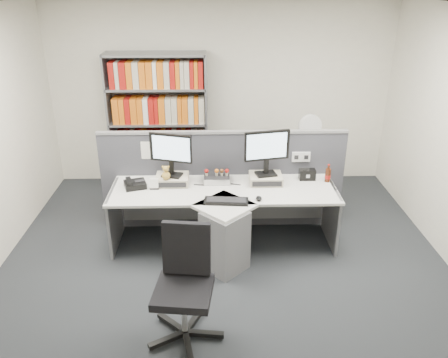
{
  "coord_description": "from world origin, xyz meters",
  "views": [
    {
      "loc": [
        -0.11,
        -3.87,
        2.97
      ],
      "look_at": [
        0.0,
        0.65,
        0.92
      ],
      "focal_mm": 36.31,
      "sensor_mm": 36.0,
      "label": 1
    }
  ],
  "objects_px": {
    "mouse": "(259,198)",
    "monitor_right": "(267,149)",
    "monitor_left": "(171,151)",
    "cola_bottle": "(328,175)",
    "desk_phone": "(135,184)",
    "filing_cabinet": "(306,176)",
    "desktop_pc": "(217,178)",
    "shelving_unit": "(159,125)",
    "desk_fan": "(310,129)",
    "office_chair": "(185,281)",
    "desk": "(224,218)",
    "desk_calendar": "(154,184)",
    "speaker": "(307,174)",
    "keyboard": "(226,201)"
  },
  "relations": [
    {
      "from": "desk",
      "to": "office_chair",
      "type": "xyz_separation_m",
      "value": [
        -0.37,
        -1.26,
        0.09
      ]
    },
    {
      "from": "desk_phone",
      "to": "speaker",
      "type": "xyz_separation_m",
      "value": [
        2.03,
        0.17,
        0.03
      ]
    },
    {
      "from": "speaker",
      "to": "office_chair",
      "type": "xyz_separation_m",
      "value": [
        -1.38,
        -1.72,
        -0.24
      ]
    },
    {
      "from": "filing_cabinet",
      "to": "shelving_unit",
      "type": "bearing_deg",
      "value": 167.93
    },
    {
      "from": "desktop_pc",
      "to": "desk_fan",
      "type": "xyz_separation_m",
      "value": [
        1.28,
        0.96,
        0.29
      ]
    },
    {
      "from": "monitor_left",
      "to": "filing_cabinet",
      "type": "relative_size",
      "value": 0.73
    },
    {
      "from": "desk_calendar",
      "to": "shelving_unit",
      "type": "height_order",
      "value": "shelving_unit"
    },
    {
      "from": "mouse",
      "to": "office_chair",
      "type": "bearing_deg",
      "value": -122.25
    },
    {
      "from": "monitor_left",
      "to": "filing_cabinet",
      "type": "xyz_separation_m",
      "value": [
        1.8,
        1.02,
        -0.77
      ]
    },
    {
      "from": "mouse",
      "to": "office_chair",
      "type": "relative_size",
      "value": 0.1
    },
    {
      "from": "desktop_pc",
      "to": "desk_calendar",
      "type": "height_order",
      "value": "desk_calendar"
    },
    {
      "from": "keyboard",
      "to": "mouse",
      "type": "xyz_separation_m",
      "value": [
        0.36,
        0.04,
        0.0
      ]
    },
    {
      "from": "desk_phone",
      "to": "mouse",
      "type": "bearing_deg",
      "value": -14.42
    },
    {
      "from": "speaker",
      "to": "desktop_pc",
      "type": "bearing_deg",
      "value": -178.61
    },
    {
      "from": "monitor_right",
      "to": "keyboard",
      "type": "height_order",
      "value": "monitor_right"
    },
    {
      "from": "desktop_pc",
      "to": "speaker",
      "type": "xyz_separation_m",
      "value": [
        1.08,
        0.03,
        0.02
      ]
    },
    {
      "from": "mouse",
      "to": "monitor_right",
      "type": "bearing_deg",
      "value": 74.93
    },
    {
      "from": "desk_phone",
      "to": "filing_cabinet",
      "type": "distance_m",
      "value": 2.52
    },
    {
      "from": "desk",
      "to": "shelving_unit",
      "type": "bearing_deg",
      "value": 115.96
    },
    {
      "from": "desk",
      "to": "office_chair",
      "type": "height_order",
      "value": "office_chair"
    },
    {
      "from": "desk_calendar",
      "to": "shelving_unit",
      "type": "distance_m",
      "value": 1.62
    },
    {
      "from": "shelving_unit",
      "to": "mouse",
      "type": "bearing_deg",
      "value": -56.32
    },
    {
      "from": "monitor_right",
      "to": "mouse",
      "type": "xyz_separation_m",
      "value": [
        -0.12,
        -0.45,
        -0.4
      ]
    },
    {
      "from": "desk",
      "to": "speaker",
      "type": "relative_size",
      "value": 13.55
    },
    {
      "from": "filing_cabinet",
      "to": "office_chair",
      "type": "distance_m",
      "value": 3.09
    },
    {
      "from": "monitor_left",
      "to": "cola_bottle",
      "type": "distance_m",
      "value": 1.87
    },
    {
      "from": "desktop_pc",
      "to": "speaker",
      "type": "relative_size",
      "value": 1.57
    },
    {
      "from": "monitor_right",
      "to": "desktop_pc",
      "type": "distance_m",
      "value": 0.69
    },
    {
      "from": "desk_phone",
      "to": "shelving_unit",
      "type": "xyz_separation_m",
      "value": [
        0.13,
        1.56,
        0.22
      ]
    },
    {
      "from": "monitor_right",
      "to": "desk_calendar",
      "type": "xyz_separation_m",
      "value": [
        -1.29,
        -0.14,
        -0.37
      ]
    },
    {
      "from": "desk",
      "to": "desk_phone",
      "type": "height_order",
      "value": "desk_phone"
    },
    {
      "from": "desk_calendar",
      "to": "shelving_unit",
      "type": "xyz_separation_m",
      "value": [
        -0.11,
        1.6,
        0.2
      ]
    },
    {
      "from": "filing_cabinet",
      "to": "desk_fan",
      "type": "distance_m",
      "value": 0.7
    },
    {
      "from": "keyboard",
      "to": "mouse",
      "type": "relative_size",
      "value": 4.75
    },
    {
      "from": "desk",
      "to": "desk_phone",
      "type": "xyz_separation_m",
      "value": [
        -1.03,
        0.29,
        0.3
      ]
    },
    {
      "from": "monitor_right",
      "to": "shelving_unit",
      "type": "height_order",
      "value": "shelving_unit"
    },
    {
      "from": "filing_cabinet",
      "to": "desktop_pc",
      "type": "bearing_deg",
      "value": -143.01
    },
    {
      "from": "desk_fan",
      "to": "desk",
      "type": "bearing_deg",
      "value": -130.62
    },
    {
      "from": "monitor_right",
      "to": "monitor_left",
      "type": "bearing_deg",
      "value": -180.0
    },
    {
      "from": "shelving_unit",
      "to": "desk_phone",
      "type": "bearing_deg",
      "value": -94.7
    },
    {
      "from": "filing_cabinet",
      "to": "desk_fan",
      "type": "bearing_deg",
      "value": -90.0
    },
    {
      "from": "monitor_left",
      "to": "keyboard",
      "type": "relative_size",
      "value": 1.05
    },
    {
      "from": "desk_phone",
      "to": "speaker",
      "type": "height_order",
      "value": "speaker"
    },
    {
      "from": "speaker",
      "to": "mouse",
      "type": "bearing_deg",
      "value": -139.73
    },
    {
      "from": "mouse",
      "to": "shelving_unit",
      "type": "distance_m",
      "value": 2.32
    },
    {
      "from": "keyboard",
      "to": "desk_phone",
      "type": "distance_m",
      "value": 1.12
    },
    {
      "from": "monitor_left",
      "to": "monitor_right",
      "type": "height_order",
      "value": "monitor_right"
    },
    {
      "from": "keyboard",
      "to": "desk",
      "type": "bearing_deg",
      "value": 100.12
    },
    {
      "from": "monitor_left",
      "to": "shelving_unit",
      "type": "height_order",
      "value": "shelving_unit"
    },
    {
      "from": "monitor_right",
      "to": "office_chair",
      "type": "xyz_separation_m",
      "value": [
        -0.87,
        -1.64,
        -0.6
      ]
    }
  ]
}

